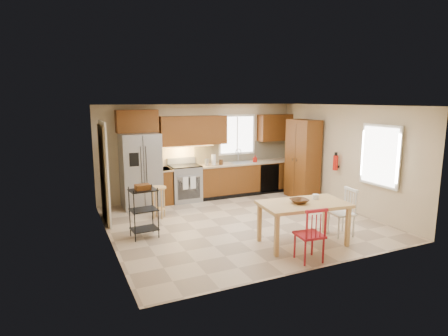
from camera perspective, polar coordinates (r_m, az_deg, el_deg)
name	(u,v)px	position (r m, az deg, el deg)	size (l,w,h in m)	color
floor	(242,222)	(8.19, 2.76, -8.27)	(5.50, 5.50, 0.00)	tan
ceiling	(243,105)	(7.76, 2.92, 9.49)	(5.50, 5.00, 0.02)	silver
wall_back	(200,151)	(10.14, -3.67, 2.61)	(5.50, 0.02, 2.50)	#CCB793
wall_front	(319,192)	(5.83, 14.23, -3.55)	(5.50, 0.02, 2.50)	#CCB793
wall_left	(107,177)	(7.07, -17.37, -1.26)	(0.02, 5.00, 2.50)	#CCB793
wall_right	(344,157)	(9.45, 17.82, 1.56)	(0.02, 5.00, 2.50)	#CCB793
refrigerator	(141,171)	(9.37, -12.58, -0.38)	(0.92, 0.75, 1.82)	gray
range_stove	(185,184)	(9.81, -5.97, -2.38)	(0.76, 0.63, 0.92)	gray
base_cabinet_narrow	(164,186)	(9.67, -9.09, -2.71)	(0.30, 0.60, 0.90)	#613112
base_cabinet_run	(247,178)	(10.54, 3.53, -1.51)	(2.92, 0.60, 0.90)	#613112
dishwasher	(270,178)	(10.56, 6.96, -1.53)	(0.60, 0.02, 0.78)	black
backsplash	(243,151)	(10.66, 2.86, 2.60)	(2.92, 0.03, 0.55)	beige
upper_over_fridge	(137,121)	(9.42, -13.12, 6.96)	(1.00, 0.35, 0.55)	#603610
upper_left_block	(193,130)	(9.83, -4.71, 5.72)	(1.80, 0.35, 0.75)	#603610
upper_right_block	(275,127)	(10.93, 7.77, 6.14)	(1.00, 0.35, 0.75)	#603610
window_back	(237,135)	(10.52, 1.97, 5.10)	(1.12, 0.04, 1.12)	white
sink	(241,164)	(10.37, 2.63, 0.62)	(0.62, 0.46, 0.16)	gray
undercab_glow	(183,146)	(9.75, -6.29, 3.32)	(1.60, 0.30, 0.01)	#FFBF66
soap_bottle	(255,159)	(10.44, 4.74, 1.41)	(0.09, 0.09, 0.19)	#B4160C
paper_towel	(214,160)	(9.94, -1.59, 1.25)	(0.12, 0.12, 0.28)	white
canister_steel	(207,162)	(9.88, -2.66, 0.89)	(0.11, 0.11, 0.18)	gray
canister_wood	(221,162)	(10.01, -0.47, 0.91)	(0.10, 0.10, 0.14)	#502D15
pantry	(303,159)	(10.20, 11.90, 1.32)	(0.50, 0.95, 2.10)	#613112
fire_extinguisher	(335,163)	(9.51, 16.62, 0.76)	(0.12, 0.12, 0.36)	#B4160C
window_right	(380,156)	(8.57, 22.70, 1.74)	(0.04, 1.02, 1.32)	white
doorway	(103,174)	(8.39, -17.91, -0.91)	(0.04, 0.95, 2.10)	#8C7A59
dining_table	(303,224)	(7.07, 11.92, -8.29)	(1.57, 0.89, 0.77)	tan
chair_red	(309,234)	(6.36, 12.88, -9.74)	(0.43, 0.43, 0.92)	#A91A24
chair_white	(342,212)	(7.66, 17.48, -6.46)	(0.43, 0.43, 0.92)	white
table_bowl	(299,203)	(6.90, 11.38, -5.32)	(0.32, 0.32, 0.08)	#502D15
table_jar	(316,198)	(7.23, 13.79, -4.45)	(0.12, 0.12, 0.14)	white
bar_stool	(159,202)	(8.52, -9.89, -5.17)	(0.35, 0.35, 0.71)	tan
utility_cart	(144,212)	(7.36, -12.13, -6.64)	(0.49, 0.38, 0.99)	black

